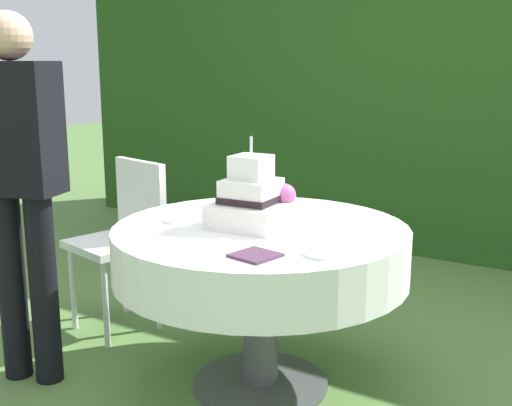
% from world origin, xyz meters
% --- Properties ---
extents(ground_plane, '(20.00, 20.00, 0.00)m').
position_xyz_m(ground_plane, '(0.00, 0.00, 0.00)').
color(ground_plane, '#547A3D').
extents(foliage_hedge, '(6.37, 0.69, 2.59)m').
position_xyz_m(foliage_hedge, '(0.00, 2.60, 1.30)').
color(foliage_hedge, '#234C19').
rests_on(foliage_hedge, ground_plane).
extents(cake_table, '(1.24, 1.24, 0.72)m').
position_xyz_m(cake_table, '(0.00, 0.00, 0.60)').
color(cake_table, '#4C4C51').
rests_on(cake_table, ground_plane).
extents(wedding_cake, '(0.32, 0.32, 0.38)m').
position_xyz_m(wedding_cake, '(-0.03, -0.01, 0.83)').
color(wedding_cake, white).
rests_on(wedding_cake, cake_table).
extents(serving_plate_near, '(0.11, 0.11, 0.01)m').
position_xyz_m(serving_plate_near, '(-0.26, 0.38, 0.73)').
color(serving_plate_near, white).
rests_on(serving_plate_near, cake_table).
extents(serving_plate_far, '(0.15, 0.15, 0.01)m').
position_xyz_m(serving_plate_far, '(0.40, -0.23, 0.73)').
color(serving_plate_far, white).
rests_on(serving_plate_far, cake_table).
extents(serving_plate_left, '(0.10, 0.10, 0.01)m').
position_xyz_m(serving_plate_left, '(-0.35, -0.13, 0.73)').
color(serving_plate_left, white).
rests_on(serving_plate_left, cake_table).
extents(napkin_stack, '(0.17, 0.17, 0.01)m').
position_xyz_m(napkin_stack, '(0.21, -0.38, 0.73)').
color(napkin_stack, '#4C2D47').
rests_on(napkin_stack, cake_table).
extents(garden_chair, '(0.48, 0.48, 0.89)m').
position_xyz_m(garden_chair, '(-0.96, 0.20, 0.54)').
color(garden_chair, white).
rests_on(garden_chair, ground_plane).
extents(standing_person, '(0.40, 0.30, 1.60)m').
position_xyz_m(standing_person, '(-0.91, -0.48, 0.93)').
color(standing_person, black).
rests_on(standing_person, ground_plane).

